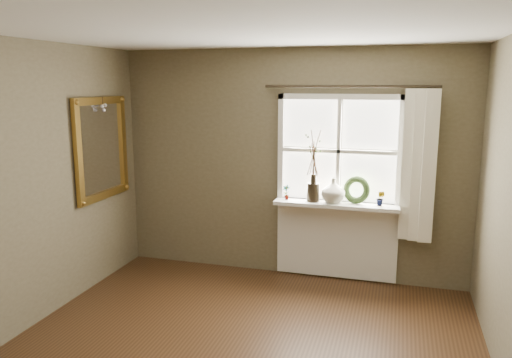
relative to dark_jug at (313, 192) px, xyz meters
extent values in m
plane|color=silver|center=(-0.29, -2.12, 1.58)|extent=(4.50, 4.50, 0.00)
cube|color=brown|center=(-0.29, 0.18, 0.28)|extent=(4.00, 0.10, 2.60)
cube|color=white|center=(0.26, 0.10, -0.13)|extent=(1.36, 0.06, 0.06)
cube|color=white|center=(0.26, 0.10, 1.05)|extent=(1.36, 0.06, 0.06)
cube|color=white|center=(-0.39, 0.10, 0.46)|extent=(0.06, 0.06, 1.24)
cube|color=white|center=(0.91, 0.10, 0.46)|extent=(0.06, 0.06, 1.24)
cube|color=white|center=(0.26, 0.10, 0.46)|extent=(1.24, 0.05, 0.04)
cube|color=white|center=(0.26, 0.10, 0.46)|extent=(0.04, 0.05, 1.12)
cube|color=white|center=(-0.07, 0.12, 0.75)|extent=(0.59, 0.01, 0.53)
cube|color=white|center=(0.58, 0.12, 0.75)|extent=(0.59, 0.01, 0.53)
cube|color=white|center=(-0.07, 0.12, 0.16)|extent=(0.59, 0.01, 0.53)
cube|color=white|center=(0.58, 0.12, 0.16)|extent=(0.59, 0.01, 0.53)
cube|color=white|center=(0.26, 0.00, -0.12)|extent=(1.36, 0.26, 0.04)
cube|color=white|center=(0.26, 0.11, -0.56)|extent=(1.36, 0.04, 0.88)
cylinder|color=black|center=(0.00, 0.00, 0.00)|extent=(0.18, 0.18, 0.21)
imported|color=beige|center=(0.22, 0.00, 0.03)|extent=(0.34, 0.34, 0.27)
torus|color=#2D431D|center=(0.47, 0.04, 0.01)|extent=(0.33, 0.22, 0.32)
imported|color=#2D431D|center=(-0.30, 0.00, -0.02)|extent=(0.10, 0.08, 0.17)
imported|color=#2D431D|center=(0.73, 0.00, -0.02)|extent=(0.11, 0.11, 0.17)
cube|color=white|center=(1.10, 0.01, 0.34)|extent=(0.36, 0.12, 1.59)
cylinder|color=black|center=(0.36, 0.05, 1.16)|extent=(1.84, 0.03, 0.03)
cube|color=white|center=(-2.26, -0.60, 0.48)|extent=(0.02, 0.78, 0.96)
cube|color=olive|center=(-2.25, -0.60, 1.00)|extent=(0.05, 0.94, 0.08)
cube|color=olive|center=(-2.25, -0.60, -0.04)|extent=(0.05, 0.94, 0.08)
cube|color=olive|center=(-2.25, -1.03, 0.48)|extent=(0.05, 0.08, 0.96)
cube|color=olive|center=(-2.25, -0.17, 0.48)|extent=(0.05, 0.08, 0.96)
sphere|color=silver|center=(-2.20, -0.63, 0.94)|extent=(0.04, 0.04, 0.04)
sphere|color=silver|center=(-2.20, -0.60, 0.90)|extent=(0.04, 0.04, 0.04)
sphere|color=silver|center=(-2.20, -0.57, 0.95)|extent=(0.04, 0.04, 0.04)
camera|label=1|loc=(0.90, -5.36, 1.19)|focal=35.00mm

